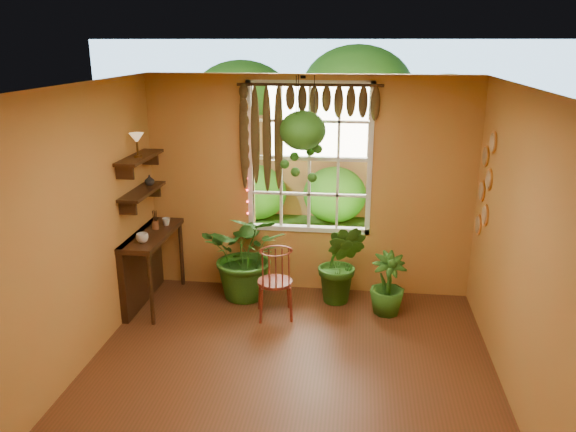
% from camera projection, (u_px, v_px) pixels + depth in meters
% --- Properties ---
extents(floor, '(4.50, 4.50, 0.00)m').
position_uv_depth(floor, '(284.00, 389.00, 5.16)').
color(floor, '#5E2F1A').
rests_on(floor, ground).
extents(ceiling, '(4.50, 4.50, 0.00)m').
position_uv_depth(ceiling, '(284.00, 90.00, 4.35)').
color(ceiling, silver).
rests_on(ceiling, wall_back).
extents(wall_back, '(4.00, 0.00, 4.00)m').
position_uv_depth(wall_back, '(309.00, 187.00, 6.89)').
color(wall_back, '#BB8B40').
rests_on(wall_back, floor).
extents(wall_left, '(0.00, 4.50, 4.50)m').
position_uv_depth(wall_left, '(62.00, 242.00, 5.00)').
color(wall_left, '#BB8B40').
rests_on(wall_left, floor).
extents(wall_right, '(0.00, 4.50, 4.50)m').
position_uv_depth(wall_right, '(530.00, 264.00, 4.51)').
color(wall_right, '#BB8B40').
rests_on(wall_right, floor).
extents(window, '(1.52, 0.10, 1.86)m').
position_uv_depth(window, '(309.00, 158.00, 6.81)').
color(window, white).
rests_on(window, wall_back).
extents(valance_vine, '(1.70, 0.12, 1.10)m').
position_uv_depth(valance_vine, '(302.00, 112.00, 6.53)').
color(valance_vine, '#37230F').
rests_on(valance_vine, window).
extents(string_lights, '(0.03, 0.03, 1.54)m').
position_uv_depth(string_lights, '(246.00, 154.00, 6.80)').
color(string_lights, '#FF2633').
rests_on(string_lights, window).
extents(wall_plates, '(0.04, 0.32, 1.10)m').
position_uv_depth(wall_plates, '(485.00, 185.00, 6.15)').
color(wall_plates, beige).
rests_on(wall_plates, wall_right).
extents(counter_ledge, '(0.40, 1.20, 0.90)m').
position_uv_depth(counter_ledge, '(145.00, 260.00, 6.74)').
color(counter_ledge, '#37230F').
rests_on(counter_ledge, floor).
extents(shelf_lower, '(0.25, 0.90, 0.04)m').
position_uv_depth(shelf_lower, '(142.00, 191.00, 6.49)').
color(shelf_lower, '#37230F').
rests_on(shelf_lower, wall_left).
extents(shelf_upper, '(0.25, 0.90, 0.04)m').
position_uv_depth(shelf_upper, '(140.00, 157.00, 6.37)').
color(shelf_upper, '#37230F').
rests_on(shelf_upper, wall_left).
extents(backyard, '(14.00, 10.00, 12.00)m').
position_uv_depth(backyard, '(342.00, 134.00, 11.25)').
color(backyard, '#275217').
rests_on(backyard, ground).
extents(windsor_chair, '(0.48, 0.50, 1.07)m').
position_uv_depth(windsor_chair, '(275.00, 292.00, 6.44)').
color(windsor_chair, maroon).
rests_on(windsor_chair, floor).
extents(potted_plant_left, '(1.09, 0.96, 1.14)m').
position_uv_depth(potted_plant_left, '(248.00, 254.00, 6.86)').
color(potted_plant_left, '#1A5416').
rests_on(potted_plant_left, floor).
extents(potted_plant_mid, '(0.67, 0.59, 1.02)m').
position_uv_depth(potted_plant_mid, '(341.00, 263.00, 6.73)').
color(potted_plant_mid, '#1A5416').
rests_on(potted_plant_mid, floor).
extents(potted_plant_right, '(0.53, 0.53, 0.74)m').
position_uv_depth(potted_plant_right, '(388.00, 284.00, 6.50)').
color(potted_plant_right, '#1A5416').
rests_on(potted_plant_right, floor).
extents(hanging_basket, '(0.53, 0.53, 1.21)m').
position_uv_depth(hanging_basket, '(303.00, 137.00, 6.44)').
color(hanging_basket, black).
rests_on(hanging_basket, ceiling).
extents(cup_a, '(0.17, 0.17, 0.11)m').
position_uv_depth(cup_a, '(142.00, 238.00, 6.29)').
color(cup_a, silver).
rests_on(cup_a, counter_ledge).
extents(cup_b, '(0.10, 0.10, 0.09)m').
position_uv_depth(cup_b, '(166.00, 222.00, 6.88)').
color(cup_b, beige).
rests_on(cup_b, counter_ledge).
extents(brush_jar, '(0.08, 0.08, 0.29)m').
position_uv_depth(brush_jar, '(155.00, 220.00, 6.72)').
color(brush_jar, brown).
rests_on(brush_jar, counter_ledge).
extents(shelf_vase, '(0.15, 0.15, 0.12)m').
position_uv_depth(shelf_vase, '(150.00, 180.00, 6.68)').
color(shelf_vase, '#B2AD99').
rests_on(shelf_vase, shelf_lower).
extents(tiffany_lamp, '(0.16, 0.16, 0.27)m').
position_uv_depth(tiffany_lamp, '(137.00, 139.00, 6.22)').
color(tiffany_lamp, '#513717').
rests_on(tiffany_lamp, shelf_upper).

